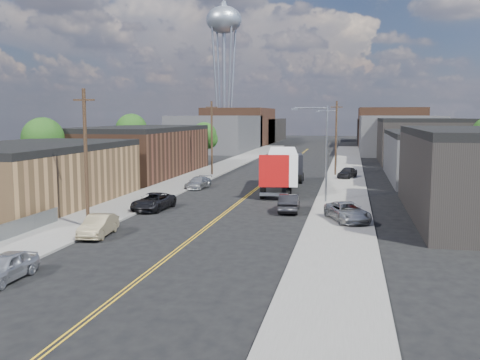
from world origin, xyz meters
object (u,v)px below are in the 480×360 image
at_px(car_left_c, 153,202).
at_px(car_right_lot_c, 347,172).
at_px(semi_truck, 285,167).
at_px(car_right_lot_a, 347,212).
at_px(car_left_b, 98,226).
at_px(car_left_a, 5,267).
at_px(car_right_oncoming, 289,203).
at_px(water_tower, 224,25).
at_px(car_left_d, 198,183).

bearing_deg(car_left_c, car_right_lot_c, 62.96).
distance_m(semi_truck, car_right_lot_c, 13.03).
relative_size(semi_truck, car_right_lot_a, 3.34).
bearing_deg(car_left_c, car_left_b, -85.53).
bearing_deg(car_left_a, car_right_oncoming, 61.85).
xyz_separation_m(semi_truck, car_right_oncoming, (2.11, -13.90, -1.74)).
distance_m(water_tower, car_right_lot_a, 103.69).
relative_size(water_tower, car_right_lot_c, 9.03).
bearing_deg(water_tower, car_left_a, -82.07).
relative_size(car_left_b, car_left_d, 0.97).
bearing_deg(car_right_oncoming, semi_truck, -84.37).
relative_size(car_left_c, car_left_d, 1.16).
height_order(car_left_a, car_left_c, car_left_c).
bearing_deg(car_left_a, water_tower, 97.78).
bearing_deg(car_right_lot_a, car_right_oncoming, 121.36).
bearing_deg(car_right_oncoming, car_left_a, 58.97).
xyz_separation_m(car_right_oncoming, car_right_lot_c, (4.63, 24.93, 0.08)).
height_order(semi_truck, car_right_lot_a, semi_truck).
distance_m(car_left_b, car_left_c, 10.27).
height_order(car_left_b, car_left_d, car_left_b).
relative_size(car_left_a, car_right_lot_c, 1.01).
distance_m(car_left_a, car_left_b, 10.00).
distance_m(water_tower, car_left_b, 107.44).
relative_size(car_left_d, car_right_lot_a, 0.88).
xyz_separation_m(semi_truck, car_left_c, (-9.47, -15.42, -1.78)).
distance_m(water_tower, car_left_c, 97.74).
xyz_separation_m(car_left_c, car_left_d, (0.00, 13.88, -0.07)).
relative_size(water_tower, car_right_lot_a, 7.22).
relative_size(car_left_b, car_right_oncoming, 0.94).
bearing_deg(car_left_b, car_right_lot_a, 19.29).
bearing_deg(car_left_b, semi_truck, 63.12).
xyz_separation_m(car_left_a, car_left_d, (0.00, 34.15, -0.05)).
bearing_deg(water_tower, semi_truck, -71.81).
xyz_separation_m(car_left_b, car_right_lot_a, (16.45, 8.00, 0.14)).
bearing_deg(car_right_oncoming, car_right_lot_c, -103.54).
xyz_separation_m(car_left_a, car_right_oncoming, (11.59, 21.79, 0.06)).
distance_m(car_left_d, car_right_oncoming, 16.94).
height_order(semi_truck, car_left_c, semi_truck).
relative_size(water_tower, car_left_a, 8.98).
bearing_deg(car_left_a, car_left_d, 89.85).
bearing_deg(car_right_oncoming, car_left_b, 42.47).
relative_size(car_left_d, car_right_oncoming, 0.97).
bearing_deg(car_right_lot_a, car_left_b, -174.81).
relative_size(car_left_c, car_right_lot_c, 1.28).
xyz_separation_m(car_left_a, car_left_c, (0.00, 20.27, 0.02)).
distance_m(water_tower, car_right_oncoming, 98.85).
height_order(semi_truck, car_left_d, semi_truck).
relative_size(car_left_b, car_left_c, 0.84).
relative_size(car_left_a, car_left_b, 0.94).
relative_size(semi_truck, car_right_oncoming, 3.69).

